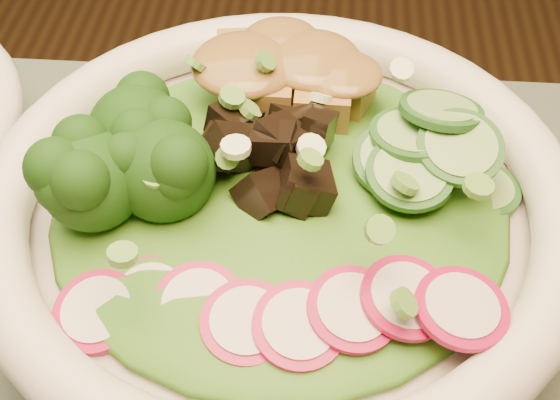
# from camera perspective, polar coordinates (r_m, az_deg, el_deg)

# --- Properties ---
(salad_bowl) EXTENTS (0.31, 0.31, 0.08)m
(salad_bowl) POSITION_cam_1_polar(r_m,az_deg,el_deg) (0.41, 0.00, -2.06)
(salad_bowl) COLOR silver
(salad_bowl) RESTS_ON dining_table
(lettuce_bed) EXTENTS (0.23, 0.23, 0.03)m
(lettuce_bed) POSITION_cam_1_polar(r_m,az_deg,el_deg) (0.40, 0.00, 0.10)
(lettuce_bed) COLOR #1E5912
(lettuce_bed) RESTS_ON salad_bowl
(broccoli_florets) EXTENTS (0.09, 0.08, 0.05)m
(broccoli_florets) POSITION_cam_1_polar(r_m,az_deg,el_deg) (0.39, -10.68, 1.23)
(broccoli_florets) COLOR black
(broccoli_florets) RESTS_ON salad_bowl
(radish_slices) EXTENTS (0.13, 0.05, 0.02)m
(radish_slices) POSITION_cam_1_polar(r_m,az_deg,el_deg) (0.35, 1.49, -8.43)
(radish_slices) COLOR #A90D41
(radish_slices) RESTS_ON salad_bowl
(cucumber_slices) EXTENTS (0.08, 0.08, 0.04)m
(cucumber_slices) POSITION_cam_1_polar(r_m,az_deg,el_deg) (0.40, 10.85, 1.96)
(cucumber_slices) COLOR #8AC16B
(cucumber_slices) RESTS_ON salad_bowl
(mushroom_heap) EXTENTS (0.08, 0.08, 0.05)m
(mushroom_heap) POSITION_cam_1_polar(r_m,az_deg,el_deg) (0.40, -0.15, 3.26)
(mushroom_heap) COLOR black
(mushroom_heap) RESTS_ON salad_bowl
(tofu_cubes) EXTENTS (0.10, 0.07, 0.04)m
(tofu_cubes) POSITION_cam_1_polar(r_m,az_deg,el_deg) (0.44, -0.44, 8.26)
(tofu_cubes) COLOR olive
(tofu_cubes) RESTS_ON salad_bowl
(peanut_sauce) EXTENTS (0.08, 0.06, 0.02)m
(peanut_sauce) POSITION_cam_1_polar(r_m,az_deg,el_deg) (0.43, -0.45, 9.81)
(peanut_sauce) COLOR brown
(peanut_sauce) RESTS_ON tofu_cubes
(scallion_garnish) EXTENTS (0.22, 0.22, 0.03)m
(scallion_garnish) POSITION_cam_1_polar(r_m,az_deg,el_deg) (0.38, 0.00, 3.07)
(scallion_garnish) COLOR #609E37
(scallion_garnish) RESTS_ON salad_bowl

